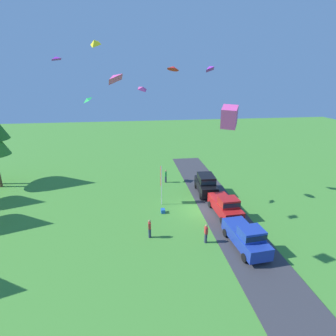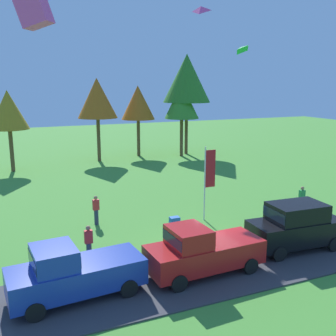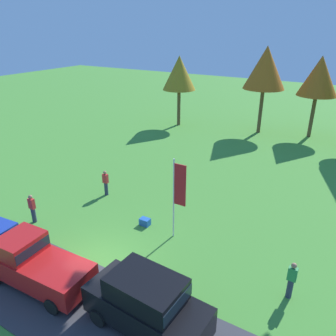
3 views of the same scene
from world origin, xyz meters
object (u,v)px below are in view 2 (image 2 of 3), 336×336
Objects in this scene: kite_diamond_near_flag at (241,49)px; person_on_lawn at (302,199)px; tree_lone_near at (8,110)px; car_pickup_mid_row at (201,250)px; car_pickup_far_end at (72,272)px; person_watching_sky at (89,243)px; tree_far_left at (187,79)px; flag_banner at (208,174)px; person_beside_suv at (96,210)px; car_suv_near_entrance at (296,224)px; kite_box_trailing_tail at (33,8)px; tree_left_of_center at (138,103)px; kite_diamond_high_left at (201,9)px; tree_far_right at (97,98)px; cooler_box at (175,220)px; tree_center_back at (182,101)px.

person_on_lawn is at bearing -97.51° from kite_diamond_near_flag.
tree_lone_near reaches higher than person_on_lawn.
car_pickup_far_end is at bearing 178.03° from car_pickup_mid_row.
tree_lone_near is (-1.19, 24.39, 4.48)m from car_pickup_far_end.
person_watching_sky is at bearing 142.16° from car_pickup_mid_row.
person_on_lawn is at bearing -96.77° from tree_far_left.
person_beside_suv is at bearing 164.46° from flag_banner.
flag_banner is at bearing -61.38° from tree_lone_near.
tree_lone_near is (-2.45, 21.42, 4.71)m from person_watching_sky.
car_suv_near_entrance is 14.82m from kite_box_trailing_tail.
car_suv_near_entrance is at bearing 4.97° from car_pickup_mid_row.
kite_box_trailing_tail is at bearing -172.20° from person_on_lawn.
tree_left_of_center is 21.09m from kite_diamond_high_left.
kite_diamond_near_flag is (14.86, 10.80, 9.75)m from person_watching_sky.
kite_box_trailing_tail reaches higher than tree_far_left.
tree_left_of_center is (4.76, 1.19, -0.59)m from tree_far_right.
tree_lone_near reaches higher than car_suv_near_entrance.
tree_lone_near is 20.88m from cooler_box.
tree_left_of_center is 6.09m from tree_far_left.
kite_diamond_near_flag is (17.31, -10.62, 5.03)m from tree_lone_near.
car_suv_near_entrance is 17.25m from kite_diamond_near_flag.
flag_banner reaches higher than person_on_lawn.
kite_diamond_high_left is (6.47, -0.13, 11.25)m from person_beside_suv.
tree_far_left reaches higher than car_pickup_mid_row.
person_watching_sky is 1.96× the size of kite_diamond_high_left.
car_suv_near_entrance is at bearing -15.77° from person_watching_sky.
kite_diamond_near_flag is (5.36, 13.48, 9.33)m from car_suv_near_entrance.
person_on_lawn reaches higher than cooler_box.
kite_box_trailing_tail is at bearing -145.66° from kite_diamond_near_flag.
car_pickup_far_end is 16.12m from kite_diamond_high_left.
car_pickup_far_end is 1.01× the size of car_pickup_mid_row.
kite_diamond_near_flag reaches higher than car_suv_near_entrance.
person_watching_sky is 1.28× the size of kite_box_trailing_tail.
car_suv_near_entrance is 6.92m from cooler_box.
car_pickup_mid_row is 8.18m from person_beside_suv.
kite_diamond_high_left is at bearing -112.07° from tree_center_back.
car_pickup_mid_row is 5.81× the size of kite_diamond_high_left.
person_beside_suv and person_watching_sky have the same top height.
kite_diamond_high_left is at bearing 39.09° from car_pickup_far_end.
kite_box_trailing_tail is (0.68, -21.98, 5.10)m from tree_lone_near.
tree_far_right is at bearing 74.38° from car_pickup_far_end.
car_suv_near_entrance is 5.99m from flag_banner.
person_beside_suv is 1.28× the size of kite_box_trailing_tail.
person_beside_suv is 0.22× the size of tree_center_back.
tree_far_left is 23.02m from flag_banner.
kite_diamond_high_left is (10.32, -16.97, 6.54)m from tree_lone_near.
flag_banner is at bearing -15.54° from person_beside_suv.
tree_center_back reaches higher than car_pickup_mid_row.
car_suv_near_entrance is 4.85× the size of kite_diamond_near_flag.
car_pickup_mid_row is 13.92m from kite_diamond_high_left.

